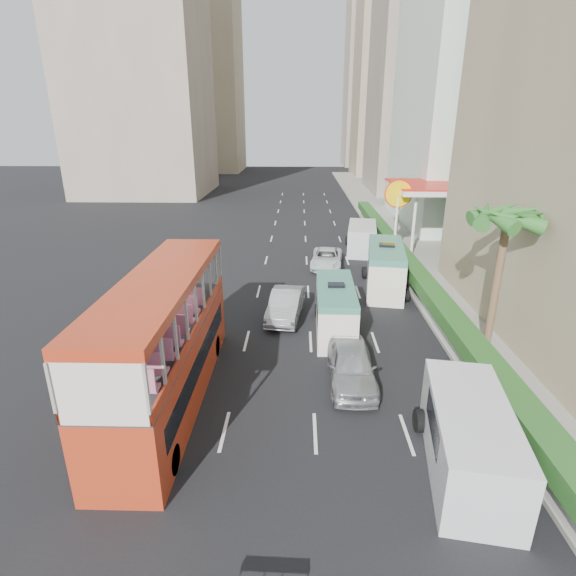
{
  "coord_description": "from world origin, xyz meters",
  "views": [
    {
      "loc": [
        -1.03,
        -15.03,
        10.22
      ],
      "look_at": [
        -1.5,
        4.0,
        3.2
      ],
      "focal_mm": 28.0,
      "sensor_mm": 36.0,
      "label": 1
    }
  ],
  "objects_px": {
    "van_asset": "(326,267)",
    "shell_station": "(429,217)",
    "double_decker_bus": "(166,340)",
    "minibus_near": "(335,309)",
    "panel_van_far": "(362,238)",
    "car_silver_lane_a": "(286,317)",
    "car_silver_lane_b": "(351,382)",
    "panel_van_near": "(469,438)",
    "minibus_far": "(385,268)",
    "palm_tree": "(496,286)"
  },
  "relations": [
    {
      "from": "double_decker_bus",
      "to": "minibus_near",
      "type": "distance_m",
      "value": 9.38
    },
    {
      "from": "car_silver_lane_b",
      "to": "panel_van_near",
      "type": "distance_m",
      "value": 5.88
    },
    {
      "from": "car_silver_lane_a",
      "to": "shell_station",
      "type": "height_order",
      "value": "shell_station"
    },
    {
      "from": "double_decker_bus",
      "to": "shell_station",
      "type": "xyz_separation_m",
      "value": [
        16.0,
        23.0,
        0.22
      ]
    },
    {
      "from": "car_silver_lane_b",
      "to": "van_asset",
      "type": "height_order",
      "value": "car_silver_lane_b"
    },
    {
      "from": "shell_station",
      "to": "panel_van_far",
      "type": "bearing_deg",
      "value": -169.73
    },
    {
      "from": "double_decker_bus",
      "to": "car_silver_lane_a",
      "type": "height_order",
      "value": "double_decker_bus"
    },
    {
      "from": "panel_van_near",
      "to": "panel_van_far",
      "type": "relative_size",
      "value": 1.0
    },
    {
      "from": "minibus_near",
      "to": "shell_station",
      "type": "distance_m",
      "value": 19.14
    },
    {
      "from": "car_silver_lane_b",
      "to": "minibus_far",
      "type": "xyz_separation_m",
      "value": [
        3.35,
        11.33,
        1.44
      ]
    },
    {
      "from": "panel_van_far",
      "to": "panel_van_near",
      "type": "bearing_deg",
      "value": -82.21
    },
    {
      "from": "van_asset",
      "to": "palm_tree",
      "type": "relative_size",
      "value": 0.75
    },
    {
      "from": "minibus_far",
      "to": "panel_van_near",
      "type": "height_order",
      "value": "minibus_far"
    },
    {
      "from": "van_asset",
      "to": "shell_station",
      "type": "xyz_separation_m",
      "value": [
        8.93,
        5.61,
        2.75
      ]
    },
    {
      "from": "palm_tree",
      "to": "panel_van_far",
      "type": "bearing_deg",
      "value": 101.11
    },
    {
      "from": "car_silver_lane_a",
      "to": "minibus_near",
      "type": "xyz_separation_m",
      "value": [
        2.59,
        -1.7,
        1.24
      ]
    },
    {
      "from": "car_silver_lane_b",
      "to": "panel_van_near",
      "type": "xyz_separation_m",
      "value": [
        3.05,
        -4.9,
        1.12
      ]
    },
    {
      "from": "van_asset",
      "to": "panel_van_near",
      "type": "distance_m",
      "value": 21.22
    },
    {
      "from": "minibus_near",
      "to": "panel_van_far",
      "type": "distance_m",
      "value": 16.08
    },
    {
      "from": "car_silver_lane_a",
      "to": "minibus_near",
      "type": "height_order",
      "value": "minibus_near"
    },
    {
      "from": "car_silver_lane_a",
      "to": "minibus_far",
      "type": "height_order",
      "value": "minibus_far"
    },
    {
      "from": "van_asset",
      "to": "minibus_far",
      "type": "height_order",
      "value": "minibus_far"
    },
    {
      "from": "car_silver_lane_a",
      "to": "minibus_far",
      "type": "relative_size",
      "value": 0.72
    },
    {
      "from": "minibus_near",
      "to": "shell_station",
      "type": "bearing_deg",
      "value": 62.62
    },
    {
      "from": "van_asset",
      "to": "shell_station",
      "type": "bearing_deg",
      "value": 38.3
    },
    {
      "from": "car_silver_lane_b",
      "to": "minibus_near",
      "type": "xyz_separation_m",
      "value": [
        -0.33,
        4.91,
        1.24
      ]
    },
    {
      "from": "shell_station",
      "to": "van_asset",
      "type": "bearing_deg",
      "value": -147.85
    },
    {
      "from": "double_decker_bus",
      "to": "minibus_near",
      "type": "height_order",
      "value": "double_decker_bus"
    },
    {
      "from": "van_asset",
      "to": "minibus_near",
      "type": "distance_m",
      "value": 11.21
    },
    {
      "from": "van_asset",
      "to": "minibus_near",
      "type": "bearing_deg",
      "value": -84.89
    },
    {
      "from": "panel_van_near",
      "to": "shell_station",
      "type": "xyz_separation_m",
      "value": [
        5.75,
        26.56,
        1.63
      ]
    },
    {
      "from": "double_decker_bus",
      "to": "shell_station",
      "type": "bearing_deg",
      "value": 55.18
    },
    {
      "from": "car_silver_lane_b",
      "to": "panel_van_far",
      "type": "distance_m",
      "value": 20.88
    },
    {
      "from": "minibus_far",
      "to": "panel_van_near",
      "type": "relative_size",
      "value": 1.16
    },
    {
      "from": "car_silver_lane_b",
      "to": "palm_tree",
      "type": "distance_m",
      "value": 7.88
    },
    {
      "from": "car_silver_lane_b",
      "to": "minibus_far",
      "type": "height_order",
      "value": "minibus_far"
    },
    {
      "from": "minibus_far",
      "to": "panel_van_far",
      "type": "distance_m",
      "value": 9.3
    },
    {
      "from": "panel_van_near",
      "to": "panel_van_far",
      "type": "xyz_separation_m",
      "value": [
        0.02,
        25.52,
        0.0
      ]
    },
    {
      "from": "van_asset",
      "to": "panel_van_far",
      "type": "height_order",
      "value": "panel_van_far"
    },
    {
      "from": "car_silver_lane_b",
      "to": "panel_van_far",
      "type": "height_order",
      "value": "panel_van_far"
    },
    {
      "from": "minibus_far",
      "to": "panel_van_far",
      "type": "height_order",
      "value": "minibus_far"
    },
    {
      "from": "shell_station",
      "to": "car_silver_lane_a",
      "type": "bearing_deg",
      "value": -127.91
    },
    {
      "from": "car_silver_lane_a",
      "to": "panel_van_far",
      "type": "relative_size",
      "value": 0.83
    },
    {
      "from": "minibus_near",
      "to": "palm_tree",
      "type": "xyz_separation_m",
      "value": [
        6.93,
        -2.25,
        2.14
      ]
    },
    {
      "from": "shell_station",
      "to": "minibus_far",
      "type": "bearing_deg",
      "value": -117.85
    },
    {
      "from": "minibus_far",
      "to": "shell_station",
      "type": "xyz_separation_m",
      "value": [
        5.46,
        10.33,
        1.31
      ]
    },
    {
      "from": "minibus_far",
      "to": "shell_station",
      "type": "height_order",
      "value": "shell_station"
    },
    {
      "from": "minibus_near",
      "to": "panel_van_far",
      "type": "height_order",
      "value": "minibus_near"
    },
    {
      "from": "double_decker_bus",
      "to": "palm_tree",
      "type": "relative_size",
      "value": 1.72
    },
    {
      "from": "panel_van_far",
      "to": "double_decker_bus",
      "type": "bearing_deg",
      "value": -107.23
    }
  ]
}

